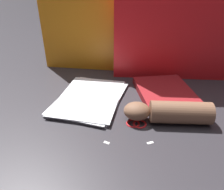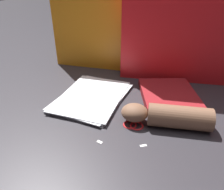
% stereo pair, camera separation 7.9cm
% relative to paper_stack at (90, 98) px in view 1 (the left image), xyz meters
% --- Properties ---
extents(ground_plane, '(6.00, 6.00, 0.00)m').
position_rel_paper_stack_xyz_m(ground_plane, '(0.14, -0.08, -0.01)').
color(ground_plane, '#2D2B30').
extents(backdrop_panel_left, '(0.55, 0.09, 0.42)m').
position_rel_paper_stack_xyz_m(backdrop_panel_left, '(-0.07, 0.30, 0.20)').
color(backdrop_panel_left, orange).
rests_on(backdrop_panel_left, ground_plane).
extents(backdrop_panel_center, '(0.61, 0.15, 0.54)m').
position_rel_paper_stack_xyz_m(backdrop_panel_center, '(0.33, 0.30, 0.26)').
color(backdrop_panel_center, red).
rests_on(backdrop_panel_center, ground_plane).
extents(paper_stack, '(0.26, 0.34, 0.02)m').
position_rel_paper_stack_xyz_m(paper_stack, '(0.00, 0.00, 0.00)').
color(paper_stack, white).
rests_on(paper_stack, ground_plane).
extents(book_closed, '(0.30, 0.31, 0.03)m').
position_rel_paper_stack_xyz_m(book_closed, '(0.29, 0.12, 0.01)').
color(book_closed, maroon).
rests_on(book_closed, ground_plane).
extents(scissors, '(0.10, 0.15, 0.01)m').
position_rel_paper_stack_xyz_m(scissors, '(0.21, -0.08, -0.00)').
color(scissors, silver).
rests_on(scissors, ground_plane).
extents(hand_forearm, '(0.30, 0.14, 0.08)m').
position_rel_paper_stack_xyz_m(hand_forearm, '(0.31, -0.06, 0.03)').
color(hand_forearm, brown).
rests_on(hand_forearm, ground_plane).
extents(paper_scrap_near, '(0.02, 0.01, 0.00)m').
position_rel_paper_stack_xyz_m(paper_scrap_near, '(0.14, -0.22, -0.01)').
color(paper_scrap_near, white).
rests_on(paper_scrap_near, ground_plane).
extents(paper_scrap_mid, '(0.02, 0.02, 0.00)m').
position_rel_paper_stack_xyz_m(paper_scrap_mid, '(0.27, -0.19, -0.01)').
color(paper_scrap_mid, white).
rests_on(paper_scrap_mid, ground_plane).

